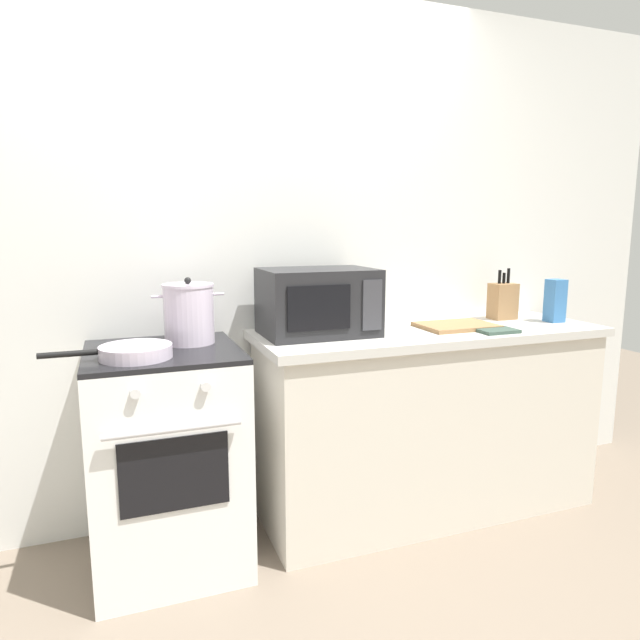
# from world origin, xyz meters

# --- Properties ---
(ground_plane) EXTENTS (10.00, 10.00, 0.00)m
(ground_plane) POSITION_xyz_m (0.00, 0.00, 0.00)
(ground_plane) COLOR #7A6B5B
(back_wall) EXTENTS (4.40, 0.10, 2.50)m
(back_wall) POSITION_xyz_m (0.30, 0.97, 1.25)
(back_wall) COLOR silver
(back_wall) RESTS_ON ground_plane
(lower_cabinet_right) EXTENTS (1.64, 0.56, 0.88)m
(lower_cabinet_right) POSITION_xyz_m (0.90, 0.62, 0.44)
(lower_cabinet_right) COLOR beige
(lower_cabinet_right) RESTS_ON ground_plane
(countertop_right) EXTENTS (1.70, 0.60, 0.04)m
(countertop_right) POSITION_xyz_m (0.90, 0.62, 0.90)
(countertop_right) COLOR beige
(countertop_right) RESTS_ON lower_cabinet_right
(stove) EXTENTS (0.60, 0.64, 0.92)m
(stove) POSITION_xyz_m (-0.35, 0.60, 0.46)
(stove) COLOR white
(stove) RESTS_ON ground_plane
(stock_pot) EXTENTS (0.30, 0.21, 0.28)m
(stock_pot) POSITION_xyz_m (-0.23, 0.69, 1.05)
(stock_pot) COLOR silver
(stock_pot) RESTS_ON stove
(frying_pan) EXTENTS (0.47, 0.27, 0.05)m
(frying_pan) POSITION_xyz_m (-0.46, 0.48, 0.95)
(frying_pan) COLOR silver
(frying_pan) RESTS_ON stove
(microwave) EXTENTS (0.50, 0.37, 0.30)m
(microwave) POSITION_xyz_m (0.34, 0.68, 1.07)
(microwave) COLOR #232326
(microwave) RESTS_ON countertop_right
(cutting_board) EXTENTS (0.36, 0.26, 0.02)m
(cutting_board) POSITION_xyz_m (1.03, 0.60, 0.93)
(cutting_board) COLOR #997047
(cutting_board) RESTS_ON countertop_right
(knife_block) EXTENTS (0.13, 0.10, 0.27)m
(knife_block) POSITION_xyz_m (1.41, 0.74, 1.02)
(knife_block) COLOR #997047
(knife_block) RESTS_ON countertop_right
(pasta_box) EXTENTS (0.08, 0.08, 0.22)m
(pasta_box) POSITION_xyz_m (1.60, 0.57, 1.03)
(pasta_box) COLOR teal
(pasta_box) RESTS_ON countertop_right
(oven_mitt) EXTENTS (0.18, 0.14, 0.02)m
(oven_mitt) POSITION_xyz_m (1.14, 0.44, 0.93)
(oven_mitt) COLOR #384C42
(oven_mitt) RESTS_ON countertop_right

